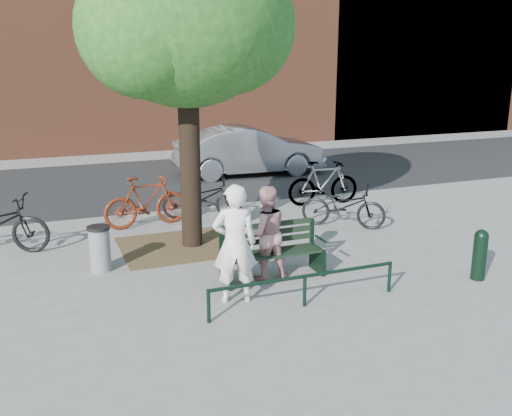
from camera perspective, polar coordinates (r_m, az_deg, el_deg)
name	(u,v)px	position (r m, az deg, el deg)	size (l,w,h in m)	color
ground	(273,278)	(9.74, 1.70, -7.02)	(90.00, 90.00, 0.00)	gray
dirt_pit	(183,246)	(11.40, -7.33, -3.77)	(2.40, 2.00, 0.02)	brown
road	(163,180)	(17.55, -9.32, 2.78)	(40.00, 7.00, 0.01)	black
park_bench	(271,250)	(9.64, 1.54, -4.22)	(1.74, 0.54, 0.97)	black
guard_railing	(305,281)	(8.58, 4.91, -7.29)	(3.06, 0.06, 0.51)	black
street_tree	(189,11)	(10.90, -6.76, 18.93)	(4.20, 3.80, 6.50)	black
person_left	(235,244)	(8.57, -2.14, -3.60)	(0.67, 0.44, 1.84)	silver
person_right	(265,233)	(9.48, 0.94, -2.52)	(0.78, 0.61, 1.60)	tan
bollard	(480,253)	(10.25, 21.48, -4.19)	(0.23, 0.23, 0.87)	black
litter_bin	(100,248)	(10.29, -15.35, -3.91)	(0.40, 0.40, 0.81)	gray
bicycle_b	(146,202)	(12.69, -10.92, 0.64)	(0.53, 1.89, 1.13)	#551B0C
bicycle_c	(203,197)	(13.22, -5.37, 1.06)	(0.65, 1.85, 0.97)	black
bicycle_d	(323,183)	(14.45, 6.75, 2.51)	(0.53, 1.86, 1.12)	gray
bicycle_e	(343,206)	(12.59, 8.73, 0.23)	(0.64, 1.84, 0.97)	black
parked_car	(249,151)	(17.99, -0.73, 5.74)	(1.63, 4.66, 1.54)	gray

